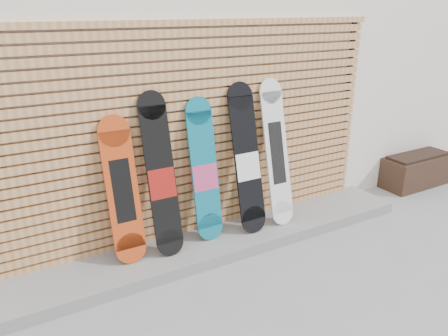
{
  "coord_description": "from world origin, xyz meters",
  "views": [
    {
      "loc": [
        -2.08,
        -2.89,
        2.41
      ],
      "look_at": [
        -0.01,
        0.75,
        0.85
      ],
      "focal_mm": 35.0,
      "sensor_mm": 36.0,
      "label": 1
    }
  ],
  "objects_px": {
    "planter_box": "(416,170)",
    "snowboard_0": "(123,191)",
    "snowboard_3": "(247,160)",
    "snowboard_2": "(204,171)",
    "snowboard_4": "(277,153)",
    "snowboard_1": "(161,176)"
  },
  "relations": [
    {
      "from": "snowboard_1",
      "to": "snowboard_4",
      "type": "height_order",
      "value": "snowboard_4"
    },
    {
      "from": "planter_box",
      "to": "snowboard_4",
      "type": "distance_m",
      "value": 2.59
    },
    {
      "from": "snowboard_0",
      "to": "snowboard_3",
      "type": "relative_size",
      "value": 0.88
    },
    {
      "from": "snowboard_3",
      "to": "snowboard_2",
      "type": "bearing_deg",
      "value": 173.84
    },
    {
      "from": "snowboard_3",
      "to": "snowboard_4",
      "type": "height_order",
      "value": "snowboard_4"
    },
    {
      "from": "snowboard_2",
      "to": "snowboard_4",
      "type": "distance_m",
      "value": 0.86
    },
    {
      "from": "snowboard_0",
      "to": "snowboard_2",
      "type": "height_order",
      "value": "snowboard_2"
    },
    {
      "from": "snowboard_3",
      "to": "snowboard_4",
      "type": "distance_m",
      "value": 0.38
    },
    {
      "from": "planter_box",
      "to": "snowboard_0",
      "type": "height_order",
      "value": "snowboard_0"
    },
    {
      "from": "planter_box",
      "to": "snowboard_1",
      "type": "xyz_separation_m",
      "value": [
        -3.84,
        -0.03,
        0.66
      ]
    },
    {
      "from": "snowboard_0",
      "to": "snowboard_2",
      "type": "relative_size",
      "value": 0.95
    },
    {
      "from": "snowboard_1",
      "to": "snowboard_3",
      "type": "xyz_separation_m",
      "value": [
        0.96,
        -0.01,
        0.0
      ]
    },
    {
      "from": "snowboard_0",
      "to": "snowboard_3",
      "type": "bearing_deg",
      "value": -1.83
    },
    {
      "from": "snowboard_1",
      "to": "snowboard_4",
      "type": "bearing_deg",
      "value": -0.3
    },
    {
      "from": "snowboard_1",
      "to": "snowboard_2",
      "type": "distance_m",
      "value": 0.49
    },
    {
      "from": "snowboard_2",
      "to": "snowboard_4",
      "type": "xyz_separation_m",
      "value": [
        0.86,
        -0.05,
        0.07
      ]
    },
    {
      "from": "snowboard_1",
      "to": "snowboard_3",
      "type": "bearing_deg",
      "value": -0.54
    },
    {
      "from": "snowboard_2",
      "to": "snowboard_4",
      "type": "bearing_deg",
      "value": -3.3
    },
    {
      "from": "snowboard_0",
      "to": "snowboard_4",
      "type": "height_order",
      "value": "snowboard_4"
    },
    {
      "from": "snowboard_0",
      "to": "snowboard_2",
      "type": "xyz_separation_m",
      "value": [
        0.86,
        0.01,
        0.03
      ]
    },
    {
      "from": "planter_box",
      "to": "snowboard_0",
      "type": "bearing_deg",
      "value": 179.98
    },
    {
      "from": "planter_box",
      "to": "snowboard_4",
      "type": "bearing_deg",
      "value": -179.11
    }
  ]
}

